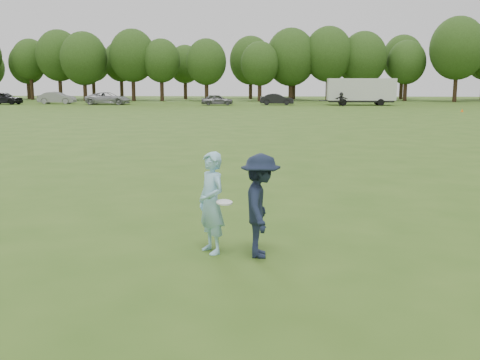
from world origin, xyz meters
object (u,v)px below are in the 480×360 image
(thrower, at_px, (211,203))
(car_f, at_px, (277,99))
(player_far_d, at_px, (341,99))
(car_b, at_px, (57,98))
(cargo_trailer, at_px, (361,90))
(field_cone, at_px, (462,110))
(defender, at_px, (261,206))
(car_c, at_px, (108,98))
(car_a, at_px, (4,98))
(car_e, at_px, (217,100))

(thrower, height_order, car_f, thrower)
(player_far_d, relative_size, car_b, 0.35)
(thrower, distance_m, cargo_trailer, 60.92)
(field_cone, bearing_deg, defender, -110.90)
(car_b, bearing_deg, player_far_d, -98.88)
(car_c, xyz_separation_m, field_cone, (38.44, -13.89, -0.61))
(player_far_d, height_order, car_a, player_far_d)
(thrower, bearing_deg, car_c, 162.37)
(car_f, xyz_separation_m, cargo_trailer, (10.09, -0.00, 1.10))
(player_far_d, height_order, car_c, player_far_d)
(defender, relative_size, car_c, 0.32)
(car_e, height_order, cargo_trailer, cargo_trailer)
(player_far_d, relative_size, car_f, 0.39)
(defender, relative_size, car_a, 0.38)
(defender, bearing_deg, thrower, 77.65)
(thrower, height_order, car_b, thrower)
(player_far_d, height_order, car_b, player_far_d)
(field_cone, height_order, cargo_trailer, cargo_trailer)
(thrower, height_order, car_c, thrower)
(defender, relative_size, car_e, 0.45)
(thrower, distance_m, car_c, 62.77)
(thrower, distance_m, car_e, 59.05)
(cargo_trailer, bearing_deg, defender, -99.37)
(car_e, bearing_deg, player_far_d, -102.45)
(car_a, distance_m, car_e, 26.95)
(field_cone, bearing_deg, car_c, 160.14)
(field_cone, bearing_deg, player_far_d, 130.86)
(car_c, bearing_deg, player_far_d, -96.07)
(thrower, bearing_deg, car_e, 149.98)
(car_a, height_order, car_f, car_a)
(thrower, distance_m, car_b, 66.88)
(car_e, xyz_separation_m, car_f, (7.19, 1.27, 0.02))
(car_b, bearing_deg, car_c, -105.39)
(defender, relative_size, car_b, 0.37)
(player_far_d, distance_m, field_cone, 15.49)
(defender, height_order, car_f, defender)
(defender, bearing_deg, player_far_d, -9.13)
(car_a, bearing_deg, cargo_trailer, -83.04)
(car_e, distance_m, field_cone, 28.07)
(thrower, distance_m, defender, 0.85)
(car_b, bearing_deg, field_cone, -111.55)
(car_a, relative_size, cargo_trailer, 0.51)
(player_far_d, distance_m, car_f, 7.97)
(field_cone, distance_m, cargo_trailer, 16.33)
(thrower, relative_size, car_a, 0.38)
(car_e, bearing_deg, car_a, 81.46)
(defender, xyz_separation_m, car_a, (-34.29, 59.61, -0.09))
(defender, distance_m, car_b, 67.37)
(car_b, relative_size, car_f, 1.12)
(car_f, bearing_deg, defender, 179.66)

